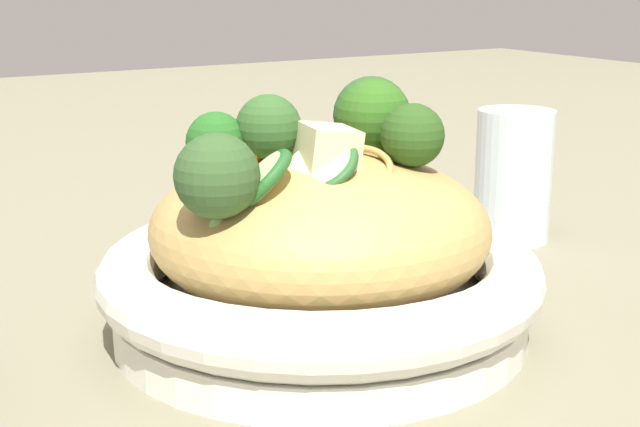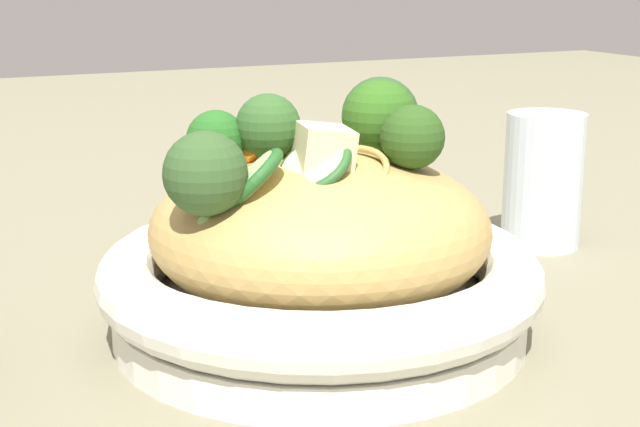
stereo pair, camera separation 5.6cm
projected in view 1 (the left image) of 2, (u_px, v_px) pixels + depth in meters
name	position (u px, v px, depth m)	size (l,w,h in m)	color
ground_plane	(320.00, 333.00, 0.58)	(3.00, 3.00, 0.00)	#777259
serving_bowl	(320.00, 288.00, 0.57)	(0.27, 0.27, 0.06)	white
noodle_heap	(320.00, 228.00, 0.56)	(0.21, 0.21, 0.10)	tan
broccoli_florets	(323.00, 134.00, 0.55)	(0.12, 0.20, 0.07)	#91B66B
carrot_coins	(296.00, 150.00, 0.57)	(0.05, 0.10, 0.03)	orange
zucchini_slices	(291.00, 164.00, 0.53)	(0.11, 0.11, 0.04)	beige
chicken_chunks	(299.00, 151.00, 0.56)	(0.13, 0.04, 0.04)	beige
drinking_glass	(513.00, 175.00, 0.77)	(0.06, 0.06, 0.11)	silver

